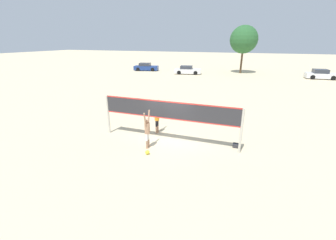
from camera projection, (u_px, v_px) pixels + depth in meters
ground_plane at (168, 142)px, 12.82m from camera, size 200.00×200.00×0.00m
volleyball_net at (168, 114)px, 12.26m from camera, size 7.91×0.13×2.38m
player_spiker at (147, 129)px, 11.73m from camera, size 0.28×0.69×2.05m
player_blocker at (157, 116)px, 13.64m from camera, size 0.28×0.70×2.07m
volleyball at (147, 152)px, 11.35m from camera, size 0.22×0.22×0.22m
gear_bag at (236, 145)px, 12.11m from camera, size 0.38×0.30×0.20m
parked_car_near at (321, 75)px, 33.32m from camera, size 4.36×2.12×1.42m
parked_car_mid at (187, 70)px, 38.17m from camera, size 4.70×2.50×1.37m
parked_car_far at (146, 67)px, 42.45m from camera, size 4.75×2.68×1.42m
tree_left_cluster at (244, 40)px, 37.57m from camera, size 4.58×4.58×7.87m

